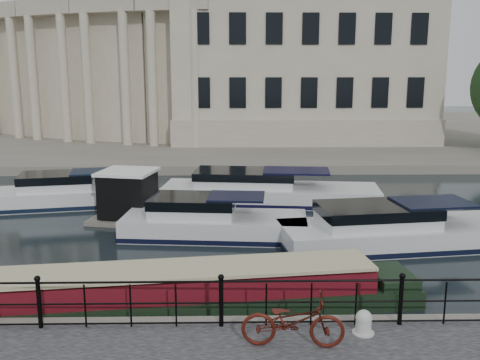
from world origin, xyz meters
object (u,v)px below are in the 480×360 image
object	(u,v)px
bicycle	(293,321)
narrowboat	(175,298)
harbour_hut	(128,198)
mooring_bollard	(364,322)

from	to	relation	value
bicycle	narrowboat	size ratio (longest dim) A/B	0.16
bicycle	harbour_hut	distance (m)	12.79
narrowboat	bicycle	bearing A→B (deg)	-53.17
narrowboat	harbour_hut	world-z (taller)	harbour_hut
narrowboat	mooring_bollard	bearing A→B (deg)	-35.19
mooring_bollard	narrowboat	xyz separation A→B (m)	(-4.32, 2.32, -0.44)
narrowboat	harbour_hut	distance (m)	9.17
bicycle	mooring_bollard	size ratio (longest dim) A/B	3.96
bicycle	harbour_hut	xyz separation A→B (m)	(-5.50, 11.55, -0.15)
narrowboat	harbour_hut	bearing A→B (deg)	100.65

